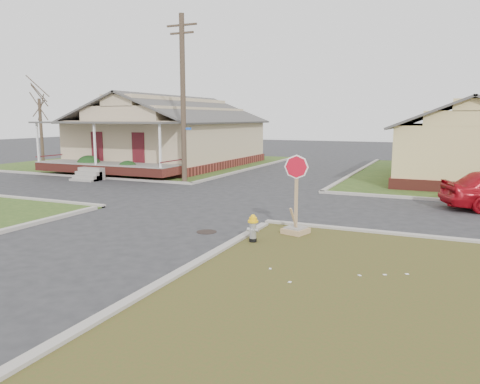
% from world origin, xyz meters
% --- Properties ---
extents(ground, '(120.00, 120.00, 0.00)m').
position_xyz_m(ground, '(0.00, 0.00, 0.00)').
color(ground, '#29292C').
rests_on(ground, ground).
extents(verge_far_left, '(19.00, 19.00, 0.05)m').
position_xyz_m(verge_far_left, '(-13.00, 18.00, 0.03)').
color(verge_far_left, '#2C4719').
rests_on(verge_far_left, ground).
extents(curbs, '(80.00, 40.00, 0.12)m').
position_xyz_m(curbs, '(0.00, 5.00, 0.00)').
color(curbs, '#A59E95').
rests_on(curbs, ground).
extents(manhole, '(0.64, 0.64, 0.01)m').
position_xyz_m(manhole, '(2.20, -0.50, 0.01)').
color(manhole, black).
rests_on(manhole, ground).
extents(corner_house, '(10.10, 15.50, 5.30)m').
position_xyz_m(corner_house, '(-10.00, 16.68, 2.28)').
color(corner_house, maroon).
rests_on(corner_house, ground).
extents(side_house_yellow, '(7.60, 11.60, 4.70)m').
position_xyz_m(side_house_yellow, '(10.00, 16.50, 2.19)').
color(side_house_yellow, maroon).
rests_on(side_house_yellow, ground).
extents(utility_pole, '(1.80, 0.28, 9.00)m').
position_xyz_m(utility_pole, '(-4.20, 8.90, 4.66)').
color(utility_pole, '#3B2C22').
rests_on(utility_pole, ground).
extents(tree_far_left, '(0.22, 0.22, 4.90)m').
position_xyz_m(tree_far_left, '(-18.00, 12.00, 2.50)').
color(tree_far_left, '#3B2C22').
rests_on(tree_far_left, verge_far_left).
extents(fire_hydrant, '(0.30, 0.30, 0.80)m').
position_xyz_m(fire_hydrant, '(4.06, -1.15, 0.49)').
color(fire_hydrant, black).
rests_on(fire_hydrant, ground).
extents(stop_sign, '(0.69, 0.67, 2.44)m').
position_xyz_m(stop_sign, '(4.89, 0.29, 0.58)').
color(stop_sign, '#A27F58').
rests_on(stop_sign, ground).
extents(hedge_left, '(1.54, 1.26, 1.18)m').
position_xyz_m(hedge_left, '(-11.43, 9.45, 0.64)').
color(hedge_left, '#133615').
rests_on(hedge_left, verge_far_left).
extents(hedge_right, '(1.37, 1.13, 1.05)m').
position_xyz_m(hedge_right, '(-8.27, 9.21, 0.57)').
color(hedge_right, '#133615').
rests_on(hedge_right, verge_far_left).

